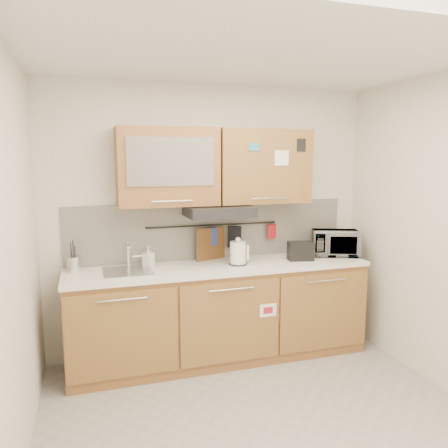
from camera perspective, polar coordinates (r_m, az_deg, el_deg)
floor at (r=3.43m, az=6.01°, el=-25.23°), size 3.20×3.20×0.00m
ceiling at (r=2.93m, az=6.87°, el=22.14°), size 3.20×3.20×0.00m
wall_back at (r=4.31m, az=-1.64°, el=0.48°), size 3.20×0.00×3.20m
wall_left at (r=2.72m, az=-26.39°, el=-5.30°), size 0.00×3.00×3.00m
base_cabinet at (r=4.25m, az=-0.43°, el=-12.12°), size 2.80×0.64×0.88m
countertop at (r=4.10m, az=-0.43°, el=-5.65°), size 2.82×0.62×0.04m
backsplash at (r=4.32m, az=-1.59°, el=-0.85°), size 2.80×0.02×0.56m
upper_cabinets at (r=4.10m, az=-1.06°, el=7.51°), size 1.82×0.37×0.70m
range_hood at (r=4.06m, az=-0.68°, el=1.68°), size 0.60×0.46×0.10m
sink at (r=3.95m, az=-12.42°, el=-6.03°), size 0.42×0.40×0.26m
utensil_rail at (r=4.27m, az=-1.45°, el=-0.14°), size 1.30×0.02×0.02m
utensil_crock at (r=4.04m, az=-19.01°, el=-4.97°), size 0.13×0.13×0.28m
kettle at (r=4.09m, az=1.85°, el=-3.90°), size 0.20×0.20×0.26m
toaster at (r=4.33m, az=9.96°, el=-3.45°), size 0.26×0.19×0.18m
microwave at (r=4.62m, az=14.39°, el=-2.43°), size 0.54×0.45×0.25m
soap_bottle at (r=4.09m, az=-9.85°, el=-4.16°), size 0.12×0.12×0.19m
cutting_board at (r=4.29m, az=-1.70°, el=-3.21°), size 0.33×0.14×0.42m
oven_mitt at (r=4.27m, az=-1.72°, el=-1.63°), size 0.11×0.05×0.18m
dark_pouch at (r=4.34m, az=1.39°, el=-1.68°), size 0.14×0.09×0.21m
pot_holder at (r=4.48m, az=6.22°, el=-0.97°), size 0.11×0.06×0.14m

